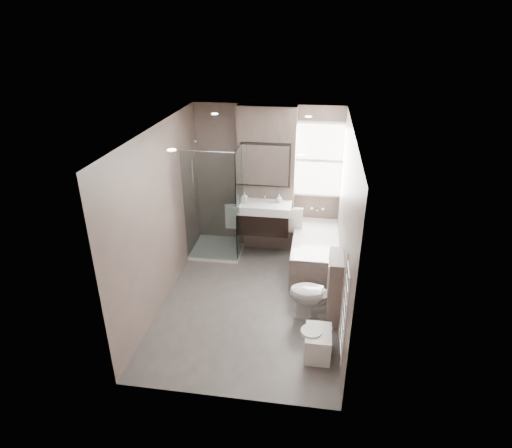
% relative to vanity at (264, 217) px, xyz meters
% --- Properties ---
extents(room, '(2.70, 3.90, 2.70)m').
position_rel_vanity_xyz_m(room, '(0.00, -1.43, 0.56)').
color(room, '#54504D').
rests_on(room, ground).
extents(vanity_pier, '(1.00, 0.25, 2.60)m').
position_rel_vanity_xyz_m(vanity_pier, '(0.00, 0.35, 0.56)').
color(vanity_pier, '#685852').
rests_on(vanity_pier, ground).
extents(vanity, '(0.95, 0.47, 0.66)m').
position_rel_vanity_xyz_m(vanity, '(0.00, 0.00, 0.00)').
color(vanity, black).
rests_on(vanity, vanity_pier).
extents(mirror_cabinet, '(0.86, 0.08, 0.76)m').
position_rel_vanity_xyz_m(mirror_cabinet, '(0.00, 0.19, 0.89)').
color(mirror_cabinet, black).
rests_on(mirror_cabinet, vanity_pier).
extents(towel_left, '(0.24, 0.06, 0.44)m').
position_rel_vanity_xyz_m(towel_left, '(-0.56, -0.02, -0.02)').
color(towel_left, silver).
rests_on(towel_left, vanity_pier).
extents(towel_right, '(0.24, 0.06, 0.44)m').
position_rel_vanity_xyz_m(towel_right, '(0.56, -0.02, -0.02)').
color(towel_right, silver).
rests_on(towel_right, vanity_pier).
extents(shower_enclosure, '(0.90, 0.90, 2.00)m').
position_rel_vanity_xyz_m(shower_enclosure, '(-0.75, -0.08, -0.25)').
color(shower_enclosure, white).
rests_on(shower_enclosure, ground).
extents(bathtub, '(0.75, 1.60, 0.57)m').
position_rel_vanity_xyz_m(bathtub, '(0.92, -0.33, -0.43)').
color(bathtub, '#685852').
rests_on(bathtub, ground).
extents(window, '(0.98, 0.06, 1.33)m').
position_rel_vanity_xyz_m(window, '(0.90, 0.45, 0.93)').
color(window, white).
rests_on(window, room).
extents(toilet, '(0.77, 0.47, 0.77)m').
position_rel_vanity_xyz_m(toilet, '(0.97, -1.70, -0.36)').
color(toilet, white).
rests_on(toilet, ground).
extents(cistern_box, '(0.19, 0.55, 1.00)m').
position_rel_vanity_xyz_m(cistern_box, '(1.21, -1.68, -0.24)').
color(cistern_box, '#685852').
rests_on(cistern_box, ground).
extents(bidet, '(0.39, 0.45, 0.47)m').
position_rel_vanity_xyz_m(bidet, '(1.01, -2.48, -0.55)').
color(bidet, white).
rests_on(bidet, ground).
extents(towel_radiator, '(0.03, 0.49, 1.10)m').
position_rel_vanity_xyz_m(towel_radiator, '(1.25, -3.03, 0.38)').
color(towel_radiator, silver).
rests_on(towel_radiator, room).
extents(soap_bottle_a, '(0.09, 0.09, 0.20)m').
position_rel_vanity_xyz_m(soap_bottle_a, '(-0.33, -0.03, 0.36)').
color(soap_bottle_a, white).
rests_on(soap_bottle_a, vanity).
extents(soap_bottle_b, '(0.11, 0.11, 0.14)m').
position_rel_vanity_xyz_m(soap_bottle_b, '(0.25, 0.10, 0.33)').
color(soap_bottle_b, white).
rests_on(soap_bottle_b, vanity).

